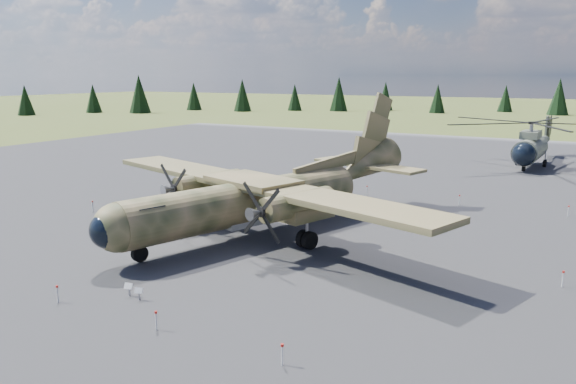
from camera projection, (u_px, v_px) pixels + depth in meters
The scene contains 8 objects.
ground at pixel (277, 241), 35.86m from camera, with size 500.00×500.00×0.00m, color #495325.
apron at pixel (340, 209), 44.44m from camera, with size 120.00×120.00×0.04m, color #58575C.
transport_plane at pixel (265, 192), 37.41m from camera, with size 28.72×25.59×9.63m.
helicopter_near at pixel (532, 135), 63.68m from camera, with size 21.93×25.12×5.30m.
info_placard_left at pixel (129, 287), 26.84m from camera, with size 0.45×0.24×0.67m.
info_placard_right at pixel (139, 292), 26.37m from camera, with size 0.43×0.28×0.62m.
barrier_fence at pixel (270, 233), 35.91m from camera, with size 33.12×29.62×0.85m.
treeline at pixel (265, 183), 29.66m from camera, with size 284.07×293.78×10.93m.
Camera 1 is at (17.22, -29.86, 10.41)m, focal length 35.00 mm.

